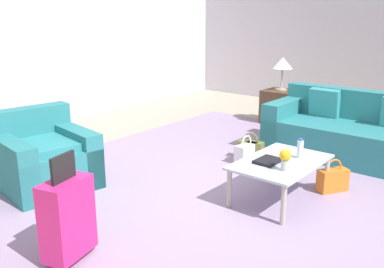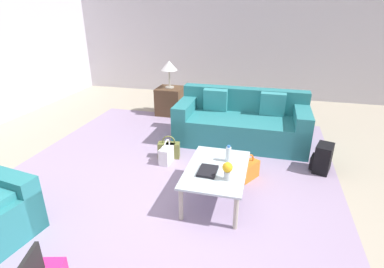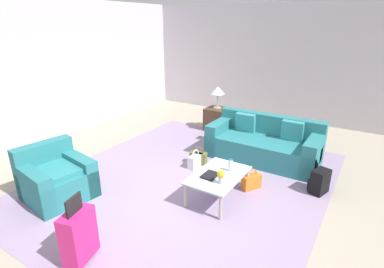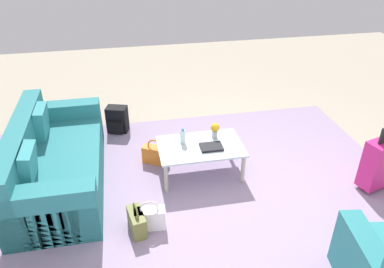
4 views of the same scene
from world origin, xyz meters
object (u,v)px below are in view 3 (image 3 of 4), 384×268
at_px(flower_vase, 221,176).
at_px(suitcase_magenta, 79,235).
at_px(handbag_white, 195,161).
at_px(coffee_table, 218,177).
at_px(water_bottle, 230,165).
at_px(couch, 265,144).
at_px(side_table, 217,119).
at_px(handbag_olive, 198,158).
at_px(table_lamp, 218,91).
at_px(armchair, 55,179).
at_px(backpack_black, 319,182).
at_px(coffee_table_book, 210,175).
at_px(handbag_orange, 251,182).

xyz_separation_m(flower_vase, suitcase_magenta, (-1.78, 0.85, -0.18)).
bearing_deg(handbag_white, flower_vase, -133.18).
distance_m(coffee_table, suitcase_magenta, 2.12).
bearing_deg(water_bottle, couch, -0.00).
relative_size(side_table, handbag_olive, 1.58).
distance_m(couch, water_bottle, 1.61).
distance_m(couch, handbag_white, 1.44).
bearing_deg(flower_vase, suitcase_magenta, 154.47).
relative_size(table_lamp, suitcase_magenta, 0.65).
distance_m(suitcase_magenta, handbag_white, 2.74).
bearing_deg(armchair, side_table, -9.25).
bearing_deg(suitcase_magenta, backpack_black, -33.53).
distance_m(coffee_table, table_lamp, 3.24).
relative_size(water_bottle, suitcase_magenta, 0.24).
xyz_separation_m(suitcase_magenta, handbag_white, (2.72, 0.15, -0.23)).
xyz_separation_m(coffee_table, flower_vase, (-0.22, -0.15, 0.17)).
height_order(armchair, water_bottle, armchair).
bearing_deg(water_bottle, coffee_table_book, 150.64).
relative_size(armchair, flower_vase, 5.01).
height_order(side_table, handbag_white, side_table).
xyz_separation_m(suitcase_magenta, backpack_black, (3.00, -1.99, -0.16)).
xyz_separation_m(water_bottle, flower_vase, (-0.42, -0.05, 0.03)).
xyz_separation_m(coffee_table_book, handbag_white, (0.84, 0.77, -0.30)).
bearing_deg(table_lamp, side_table, 0.00).
bearing_deg(coffee_table_book, armchair, 120.12).
height_order(water_bottle, handbag_orange, water_bottle).
distance_m(water_bottle, handbag_olive, 1.24).
relative_size(flower_vase, handbag_orange, 0.57).
xyz_separation_m(armchair, water_bottle, (1.49, -2.27, 0.21)).
bearing_deg(flower_vase, coffee_table, 34.29).
xyz_separation_m(couch, armchair, (-3.08, 2.27, -0.01)).
bearing_deg(coffee_table_book, couch, -4.56).
distance_m(coffee_table, backpack_black, 1.64).
distance_m(armchair, flower_vase, 2.56).
bearing_deg(backpack_black, handbag_orange, 115.83).
relative_size(handbag_orange, handbag_olive, 1.00).
height_order(coffee_table, side_table, side_table).
height_order(suitcase_magenta, backpack_black, suitcase_magenta).
relative_size(flower_vase, handbag_olive, 0.57).
bearing_deg(handbag_orange, armchair, 126.22).
bearing_deg(suitcase_magenta, coffee_table_book, -18.25).
xyz_separation_m(coffee_table_book, backpack_black, (1.12, -1.37, -0.23)).
height_order(coffee_table, flower_vase, flower_vase).
distance_m(flower_vase, side_table, 3.45).
xyz_separation_m(handbag_white, backpack_black, (0.28, -2.14, 0.06)).
bearing_deg(coffee_table_book, handbag_white, 43.41).
distance_m(armchair, coffee_table, 2.52).
bearing_deg(table_lamp, couch, -122.18).
height_order(table_lamp, handbag_white, table_lamp).
bearing_deg(suitcase_magenta, water_bottle, -19.98).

